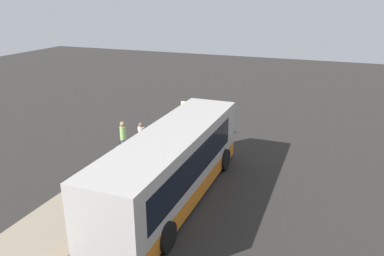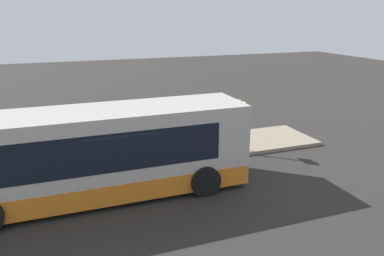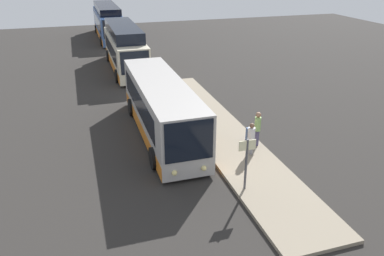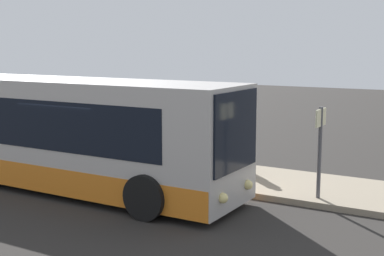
{
  "view_description": "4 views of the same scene",
  "coord_description": "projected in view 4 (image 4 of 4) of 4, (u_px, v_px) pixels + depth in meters",
  "views": [
    {
      "loc": [
        -13.67,
        -5.92,
        8.22
      ],
      "look_at": [
        2.98,
        0.6,
        1.92
      ],
      "focal_mm": 35.0,
      "sensor_mm": 36.0,
      "label": 1
    },
    {
      "loc": [
        -1.72,
        -12.12,
        6.09
      ],
      "look_at": [
        2.98,
        0.6,
        1.92
      ],
      "focal_mm": 35.0,
      "sensor_mm": 36.0,
      "label": 2
    },
    {
      "loc": [
        17.91,
        -4.03,
        9.08
      ],
      "look_at": [
        2.98,
        0.6,
        1.92
      ],
      "focal_mm": 35.0,
      "sensor_mm": 36.0,
      "label": 3
    },
    {
      "loc": [
        9.74,
        -10.88,
        3.97
      ],
      "look_at": [
        2.98,
        0.6,
        1.92
      ],
      "focal_mm": 50.0,
      "sensor_mm": 36.0,
      "label": 4
    }
  ],
  "objects": [
    {
      "name": "ground",
      "position": [
        88.0,
        191.0,
        14.75
      ],
      "size": [
        80.0,
        80.0,
        0.0
      ],
      "primitive_type": "plane",
      "color": "#2B2826"
    },
    {
      "name": "platform",
      "position": [
        153.0,
        166.0,
        17.41
      ],
      "size": [
        20.0,
        3.07,
        0.16
      ],
      "color": "gray",
      "rests_on": "ground"
    },
    {
      "name": "bus_lead",
      "position": [
        65.0,
        134.0,
        14.92
      ],
      "size": [
        10.64,
        2.72,
        3.06
      ],
      "color": "#B2ADA8",
      "rests_on": "ground"
    },
    {
      "name": "passenger_boarding",
      "position": [
        234.0,
        134.0,
        17.04
      ],
      "size": [
        0.37,
        0.37,
        1.84
      ],
      "rotation": [
        0.0,
        0.0,
        0.14
      ],
      "color": "#4C476B",
      "rests_on": "platform"
    },
    {
      "name": "passenger_waiting",
      "position": [
        245.0,
        144.0,
        16.11
      ],
      "size": [
        0.48,
        0.48,
        1.64
      ],
      "rotation": [
        0.0,
        0.0,
        -2.65
      ],
      "color": "gray",
      "rests_on": "platform"
    },
    {
      "name": "suitcase",
      "position": [
        216.0,
        153.0,
        17.33
      ],
      "size": [
        0.39,
        0.27,
        0.95
      ],
      "color": "#334C7F",
      "rests_on": "platform"
    },
    {
      "name": "sign_post",
      "position": [
        320.0,
        141.0,
        13.31
      ],
      "size": [
        0.1,
        0.73,
        2.31
      ],
      "color": "#4C4C51",
      "rests_on": "platform"
    },
    {
      "name": "trash_bin",
      "position": [
        146.0,
        161.0,
        16.36
      ],
      "size": [
        0.44,
        0.44,
        0.65
      ],
      "color": "#2D4C33",
      "rests_on": "platform"
    }
  ]
}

